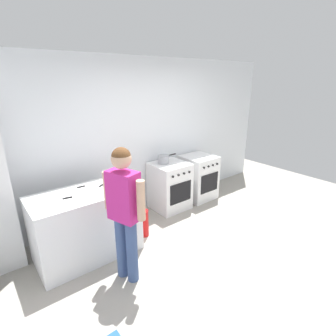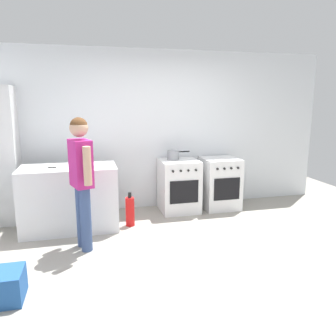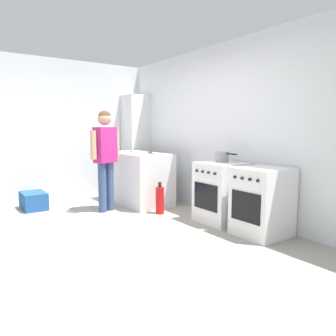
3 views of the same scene
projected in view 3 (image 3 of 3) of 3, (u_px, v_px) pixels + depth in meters
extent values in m
plane|color=gray|center=(109.00, 235.00, 4.08)|extent=(8.00, 8.00, 0.00)
cube|color=silver|center=(224.00, 130.00, 5.03)|extent=(6.00, 0.10, 2.60)
cube|color=silver|center=(69.00, 130.00, 6.27)|extent=(0.10, 3.10, 2.60)
cube|color=silver|center=(139.00, 178.00, 5.80)|extent=(1.30, 0.70, 0.90)
cube|color=white|center=(222.00, 192.00, 4.64)|extent=(0.61, 0.60, 0.85)
cube|color=black|center=(205.00, 197.00, 4.47)|extent=(0.46, 0.01, 0.36)
cylinder|color=black|center=(209.00, 163.00, 4.63)|extent=(0.20, 0.20, 0.01)
cylinder|color=black|center=(223.00, 164.00, 4.41)|extent=(0.20, 0.20, 0.01)
cylinder|color=black|center=(222.00, 162.00, 4.77)|extent=(0.20, 0.20, 0.01)
cylinder|color=black|center=(236.00, 163.00, 4.54)|extent=(0.20, 0.20, 0.01)
cylinder|color=black|center=(197.00, 171.00, 4.57)|extent=(0.04, 0.02, 0.04)
cylinder|color=black|center=(202.00, 172.00, 4.47)|extent=(0.04, 0.02, 0.04)
cylinder|color=black|center=(208.00, 173.00, 4.37)|extent=(0.04, 0.02, 0.04)
cylinder|color=black|center=(215.00, 174.00, 4.27)|extent=(0.04, 0.02, 0.04)
cube|color=white|center=(262.00, 202.00, 4.06)|extent=(0.58, 0.60, 0.85)
cube|color=black|center=(245.00, 207.00, 3.89)|extent=(0.44, 0.01, 0.36)
cylinder|color=black|center=(249.00, 168.00, 4.04)|extent=(0.19, 0.19, 0.01)
cylinder|color=black|center=(266.00, 170.00, 3.83)|extent=(0.19, 0.19, 0.01)
cylinder|color=black|center=(261.00, 166.00, 4.18)|extent=(0.19, 0.19, 0.01)
cylinder|color=black|center=(279.00, 168.00, 3.97)|extent=(0.19, 0.19, 0.01)
cylinder|color=black|center=(235.00, 177.00, 3.98)|extent=(0.04, 0.02, 0.04)
cylinder|color=black|center=(242.00, 178.00, 3.89)|extent=(0.04, 0.02, 0.04)
cylinder|color=black|center=(250.00, 179.00, 3.79)|extent=(0.04, 0.02, 0.04)
cylinder|color=black|center=(258.00, 181.00, 3.70)|extent=(0.04, 0.02, 0.04)
cylinder|color=gray|center=(222.00, 157.00, 4.69)|extent=(0.19, 0.19, 0.15)
cylinder|color=black|center=(232.00, 154.00, 4.53)|extent=(0.18, 0.02, 0.02)
cube|color=silver|center=(145.00, 152.00, 5.96)|extent=(0.24, 0.04, 0.01)
cube|color=black|center=(150.00, 152.00, 5.82)|extent=(0.11, 0.03, 0.01)
cube|color=silver|center=(144.00, 153.00, 5.61)|extent=(0.14, 0.11, 0.01)
cube|color=black|center=(151.00, 153.00, 5.56)|extent=(0.11, 0.08, 0.01)
cube|color=silver|center=(128.00, 151.00, 6.04)|extent=(0.22, 0.07, 0.01)
cube|color=black|center=(131.00, 152.00, 5.89)|extent=(0.11, 0.04, 0.01)
cylinder|color=#384C7A|center=(102.00, 188.00, 5.19)|extent=(0.13, 0.13, 0.79)
cylinder|color=#384C7A|center=(110.00, 186.00, 5.32)|extent=(0.13, 0.13, 0.79)
cube|color=#B7267A|center=(105.00, 145.00, 5.17)|extent=(0.30, 0.39, 0.56)
cylinder|color=tan|center=(93.00, 145.00, 4.98)|extent=(0.09, 0.09, 0.44)
cylinder|color=tan|center=(116.00, 144.00, 5.36)|extent=(0.09, 0.09, 0.44)
sphere|color=tan|center=(105.00, 118.00, 5.12)|extent=(0.21, 0.21, 0.21)
sphere|color=brown|center=(105.00, 117.00, 5.12)|extent=(0.20, 0.20, 0.20)
cylinder|color=red|center=(160.00, 200.00, 5.10)|extent=(0.13, 0.13, 0.42)
cylinder|color=black|center=(160.00, 185.00, 5.07)|extent=(0.05, 0.05, 0.08)
cube|color=#235193|center=(34.00, 201.00, 5.40)|extent=(0.52, 0.36, 0.28)
cube|color=silver|center=(136.00, 144.00, 6.78)|extent=(0.48, 0.44, 2.00)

